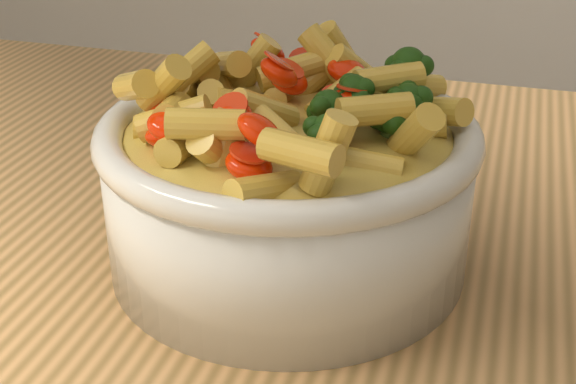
# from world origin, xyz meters

# --- Properties ---
(table) EXTENTS (1.20, 0.80, 0.90)m
(table) POSITION_xyz_m (0.00, 0.00, 0.80)
(table) COLOR tan
(table) RESTS_ON ground
(serving_bowl) EXTENTS (0.24, 0.24, 0.10)m
(serving_bowl) POSITION_xyz_m (0.08, -0.00, 0.95)
(serving_bowl) COLOR silver
(serving_bowl) RESTS_ON table
(pasta_salad) EXTENTS (0.19, 0.19, 0.04)m
(pasta_salad) POSITION_xyz_m (0.08, -0.00, 1.02)
(pasta_salad) COLOR gold
(pasta_salad) RESTS_ON serving_bowl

